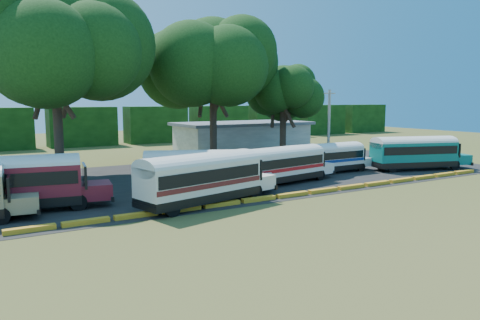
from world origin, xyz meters
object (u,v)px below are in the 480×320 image
bus_cream_west (203,176)px  bus_white_red (284,163)px  bus_teal (416,151)px  tree_west (54,39)px  bus_red (9,180)px

bus_cream_west → bus_white_red: (9.75, 3.84, -0.22)m
bus_teal → tree_west: (-32.40, 11.89, 10.30)m
bus_cream_west → bus_teal: (25.90, 3.14, -0.05)m
bus_cream_west → tree_west: (-6.51, 15.02, 10.25)m
bus_teal → tree_west: size_ratio=0.63×
bus_white_red → tree_west: size_ratio=0.58×
bus_teal → bus_red: bearing=-164.4°
bus_teal → tree_west: 36.02m
bus_red → bus_teal: bearing=7.1°
tree_west → bus_cream_west: bearing=-66.6°
bus_teal → tree_west: bearing=177.7°
bus_white_red → bus_teal: bus_teal is taller
bus_teal → tree_west: tree_west is taller
bus_red → tree_west: (4.95, 10.44, 10.18)m
bus_red → bus_teal: (37.35, -1.44, -0.12)m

